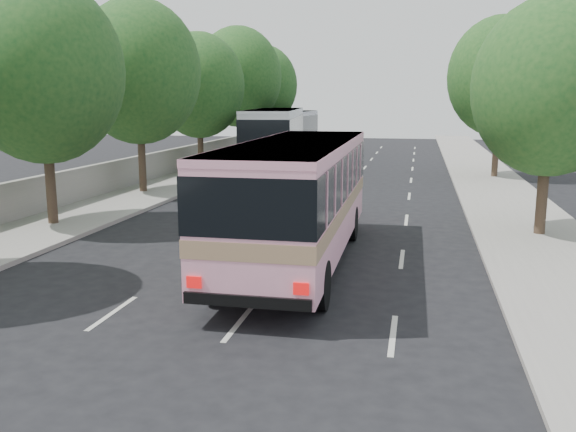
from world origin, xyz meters
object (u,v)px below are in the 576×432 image
(tour_coach_front, at_px, (275,134))
(tour_coach_rear, at_px, (291,128))
(pink_bus, at_px, (298,189))
(white_pickup, at_px, (262,177))
(pink_taxi, at_px, (322,204))

(tour_coach_front, height_order, tour_coach_rear, tour_coach_front)
(pink_bus, height_order, white_pickup, pink_bus)
(tour_coach_front, bearing_deg, pink_taxi, -78.19)
(pink_taxi, distance_m, tour_coach_front, 16.61)
(tour_coach_front, relative_size, tour_coach_rear, 1.14)
(white_pickup, bearing_deg, pink_taxi, -55.82)
(pink_bus, xyz_separation_m, pink_taxi, (-0.30, 6.25, -1.49))
(pink_taxi, distance_m, white_pickup, 7.05)
(pink_bus, distance_m, pink_taxi, 6.43)
(pink_bus, bearing_deg, tour_coach_front, 104.33)
(white_pickup, relative_size, tour_coach_front, 0.44)
(tour_coach_rear, bearing_deg, tour_coach_front, -81.35)
(tour_coach_front, bearing_deg, tour_coach_rear, 89.99)
(pink_bus, relative_size, white_pickup, 1.86)
(white_pickup, xyz_separation_m, tour_coach_front, (-1.62, 9.70, 1.54))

